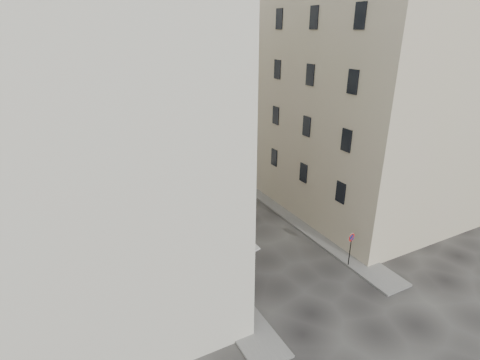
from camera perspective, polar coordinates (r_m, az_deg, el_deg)
ground at (r=24.87m, az=5.52°, el=-11.89°), size 90.00×90.00×0.00m
sidewalk_left at (r=26.19m, az=-7.80°, el=-9.94°), size 2.00×22.00×0.12m
sidewalk_right at (r=29.20m, az=9.80°, el=-6.46°), size 2.00×18.00×0.12m
building_left at (r=20.44m, az=-24.54°, el=10.14°), size 12.20×16.20×20.60m
building_right at (r=30.54m, az=19.64°, el=12.28°), size 12.20×14.20×18.60m
building_back at (r=37.89m, az=-11.56°, el=14.77°), size 18.20×10.20×18.60m
cafe_storefront at (r=22.89m, az=-4.95°, el=-9.57°), size 1.74×7.30×3.50m
stone_steps at (r=34.58m, az=-5.78°, el=-0.93°), size 9.00×3.15×0.80m
bollard_near at (r=22.50m, az=-0.20°, el=-14.25°), size 0.12×0.12×0.98m
bollard_mid at (r=25.13m, az=-3.94°, el=-10.02°), size 0.12×0.12×0.98m
bollard_far at (r=27.94m, az=-6.87°, el=-6.58°), size 0.12×0.12×0.98m
no_parking_sign at (r=24.16m, az=16.56°, el=-9.24°), size 0.53×0.14×2.35m
bistro_table_a at (r=22.33m, az=0.24°, el=-14.75°), size 1.31×0.61×0.92m
bistro_table_b at (r=23.81m, az=-0.37°, el=-12.18°), size 1.26×0.59×0.88m
bistro_table_c at (r=24.20m, az=-2.89°, el=-11.54°), size 1.30×0.61×0.92m
bistro_table_d at (r=25.58m, az=-3.91°, el=-9.59°), size 1.25×0.59×0.88m
bistro_table_e at (r=26.57m, az=-4.50°, el=-8.19°), size 1.36×0.64×0.96m
pedestrian at (r=24.84m, az=-3.23°, el=-9.67°), size 0.60×0.41×1.60m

